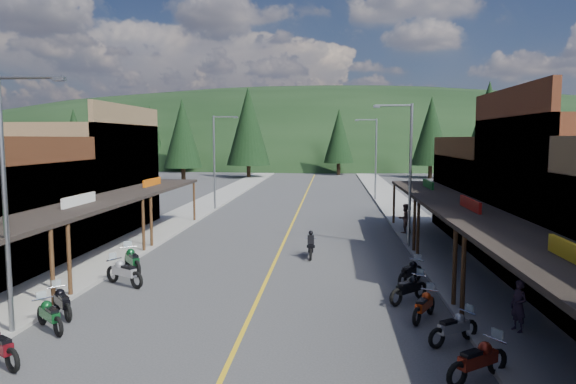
% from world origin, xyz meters
% --- Properties ---
extents(ground, '(220.00, 220.00, 0.00)m').
position_xyz_m(ground, '(0.00, 0.00, 0.00)').
color(ground, '#38383A').
rests_on(ground, ground).
extents(centerline, '(0.15, 90.00, 0.01)m').
position_xyz_m(centerline, '(0.00, 20.00, 0.01)').
color(centerline, gold).
rests_on(centerline, ground).
extents(sidewalk_west, '(3.40, 94.00, 0.15)m').
position_xyz_m(sidewalk_west, '(-8.70, 20.00, 0.07)').
color(sidewalk_west, gray).
rests_on(sidewalk_west, ground).
extents(sidewalk_east, '(3.40, 94.00, 0.15)m').
position_xyz_m(sidewalk_east, '(8.70, 20.00, 0.07)').
color(sidewalk_east, gray).
rests_on(sidewalk_east, ground).
extents(shop_west_3, '(10.90, 10.20, 8.20)m').
position_xyz_m(shop_west_3, '(-13.78, 11.30, 3.52)').
color(shop_west_3, brown).
rests_on(shop_west_3, ground).
extents(shop_east_3, '(10.90, 10.20, 6.20)m').
position_xyz_m(shop_east_3, '(13.75, 11.30, 2.53)').
color(shop_east_3, '#4C2D16').
rests_on(shop_east_3, ground).
extents(streetlight_0, '(2.16, 0.18, 8.00)m').
position_xyz_m(streetlight_0, '(-6.95, -6.00, 4.46)').
color(streetlight_0, gray).
rests_on(streetlight_0, ground).
extents(streetlight_1, '(2.16, 0.18, 8.00)m').
position_xyz_m(streetlight_1, '(-6.95, 22.00, 4.46)').
color(streetlight_1, gray).
rests_on(streetlight_1, ground).
extents(streetlight_2, '(2.16, 0.18, 8.00)m').
position_xyz_m(streetlight_2, '(6.95, 8.00, 4.46)').
color(streetlight_2, gray).
rests_on(streetlight_2, ground).
extents(streetlight_3, '(2.16, 0.18, 8.00)m').
position_xyz_m(streetlight_3, '(6.95, 30.00, 4.46)').
color(streetlight_3, gray).
rests_on(streetlight_3, ground).
extents(ridge_hill, '(310.00, 140.00, 60.00)m').
position_xyz_m(ridge_hill, '(0.00, 135.00, 0.00)').
color(ridge_hill, black).
rests_on(ridge_hill, ground).
extents(pine_0, '(5.04, 5.04, 11.00)m').
position_xyz_m(pine_0, '(-40.00, 62.00, 6.48)').
color(pine_0, black).
rests_on(pine_0, ground).
extents(pine_1, '(5.88, 5.88, 12.50)m').
position_xyz_m(pine_1, '(-24.00, 70.00, 7.24)').
color(pine_1, black).
rests_on(pine_1, ground).
extents(pine_2, '(6.72, 6.72, 14.00)m').
position_xyz_m(pine_2, '(-10.00, 58.00, 7.99)').
color(pine_2, black).
rests_on(pine_2, ground).
extents(pine_3, '(5.04, 5.04, 11.00)m').
position_xyz_m(pine_3, '(4.00, 66.00, 6.48)').
color(pine_3, black).
rests_on(pine_3, ground).
extents(pine_4, '(5.88, 5.88, 12.50)m').
position_xyz_m(pine_4, '(18.00, 60.00, 7.24)').
color(pine_4, black).
rests_on(pine_4, ground).
extents(pine_5, '(6.72, 6.72, 14.00)m').
position_xyz_m(pine_5, '(34.00, 72.00, 7.99)').
color(pine_5, black).
rests_on(pine_5, ground).
extents(pine_7, '(5.88, 5.88, 12.50)m').
position_xyz_m(pine_7, '(-32.00, 76.00, 7.24)').
color(pine_7, black).
rests_on(pine_7, ground).
extents(pine_8, '(4.48, 4.48, 10.00)m').
position_xyz_m(pine_8, '(-22.00, 40.00, 5.98)').
color(pine_8, black).
rests_on(pine_8, ground).
extents(pine_9, '(4.93, 4.93, 10.80)m').
position_xyz_m(pine_9, '(24.00, 45.00, 6.38)').
color(pine_9, black).
rests_on(pine_9, ground).
extents(pine_10, '(5.38, 5.38, 11.60)m').
position_xyz_m(pine_10, '(-18.00, 50.00, 6.78)').
color(pine_10, black).
rests_on(pine_10, ground).
extents(pine_11, '(5.82, 5.82, 12.40)m').
position_xyz_m(pine_11, '(20.00, 38.00, 7.19)').
color(pine_11, black).
rests_on(pine_11, ground).
extents(bike_west_5, '(1.93, 1.80, 1.13)m').
position_xyz_m(bike_west_5, '(-6.15, -5.51, 0.57)').
color(bike_west_5, '#0E471D').
rests_on(bike_west_5, ground).
extents(bike_west_6, '(1.81, 1.87, 1.12)m').
position_xyz_m(bike_west_6, '(-6.45, -4.19, 0.56)').
color(bike_west_6, black).
rests_on(bike_west_6, ground).
extents(bike_west_7, '(2.29, 1.76, 1.27)m').
position_xyz_m(bike_west_7, '(-5.79, -0.43, 0.63)').
color(bike_west_7, '#99989D').
rests_on(bike_west_7, ground).
extents(bike_west_8, '(1.99, 2.31, 1.32)m').
position_xyz_m(bike_west_8, '(-6.23, 1.56, 0.66)').
color(bike_west_8, '#0C3F1C').
rests_on(bike_west_8, ground).
extents(bike_east_4, '(2.13, 1.79, 1.20)m').
position_xyz_m(bike_east_4, '(6.48, -7.88, 0.60)').
color(bike_east_4, maroon).
rests_on(bike_east_4, ground).
extents(bike_east_5, '(1.95, 1.61, 1.10)m').
position_xyz_m(bike_east_5, '(6.43, -5.51, 0.55)').
color(bike_east_5, gray).
rests_on(bike_east_5, ground).
extents(bike_east_6, '(1.49, 1.99, 1.10)m').
position_xyz_m(bike_east_6, '(5.92, -3.50, 0.55)').
color(bike_east_6, '#A92D0C').
rests_on(bike_east_6, ground).
extents(bike_east_7, '(1.94, 1.88, 1.16)m').
position_xyz_m(bike_east_7, '(5.68, -1.66, 0.58)').
color(bike_east_7, black).
rests_on(bike_east_7, ground).
extents(bike_east_8, '(1.69, 2.03, 1.15)m').
position_xyz_m(bike_east_8, '(6.11, 0.80, 0.57)').
color(bike_east_8, black).
rests_on(bike_east_8, ground).
extents(rider_on_bike, '(0.67, 1.93, 1.46)m').
position_xyz_m(rider_on_bike, '(1.75, 5.28, 0.59)').
color(rider_on_bike, black).
rests_on(rider_on_bike, ground).
extents(pedestrian_east_a, '(0.59, 0.70, 1.63)m').
position_xyz_m(pedestrian_east_a, '(8.58, -4.67, 0.96)').
color(pedestrian_east_a, '#2F2233').
rests_on(pedestrian_east_a, sidewalk_east).
extents(pedestrian_east_b, '(1.04, 0.89, 1.85)m').
position_xyz_m(pedestrian_east_b, '(7.43, 11.95, 1.08)').
color(pedestrian_east_b, brown).
rests_on(pedestrian_east_b, sidewalk_east).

